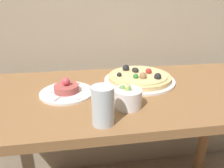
# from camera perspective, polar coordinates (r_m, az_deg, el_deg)

# --- Properties ---
(dining_table) EXTENTS (1.44, 0.62, 0.77)m
(dining_table) POSITION_cam_1_polar(r_m,az_deg,el_deg) (0.98, -0.30, -8.17)
(dining_table) COLOR olive
(dining_table) RESTS_ON ground_plane
(pizza_plate) EXTENTS (0.33, 0.33, 0.06)m
(pizza_plate) POSITION_cam_1_polar(r_m,az_deg,el_deg) (1.04, 7.18, 1.64)
(pizza_plate) COLOR white
(pizza_plate) RESTS_ON dining_table
(tartare_plate) EXTENTS (0.22, 0.22, 0.07)m
(tartare_plate) POSITION_cam_1_polar(r_m,az_deg,el_deg) (0.93, -11.76, -1.71)
(tartare_plate) COLOR white
(tartare_plate) RESTS_ON dining_table
(small_bowl) EXTENTS (0.10, 0.10, 0.08)m
(small_bowl) POSITION_cam_1_polar(r_m,az_deg,el_deg) (0.80, 4.14, -3.43)
(small_bowl) COLOR white
(small_bowl) RESTS_ON dining_table
(drinking_glass) EXTENTS (0.07, 0.07, 0.13)m
(drinking_glass) POSITION_cam_1_polar(r_m,az_deg,el_deg) (0.68, -2.40, -5.65)
(drinking_glass) COLOR silver
(drinking_glass) RESTS_ON dining_table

